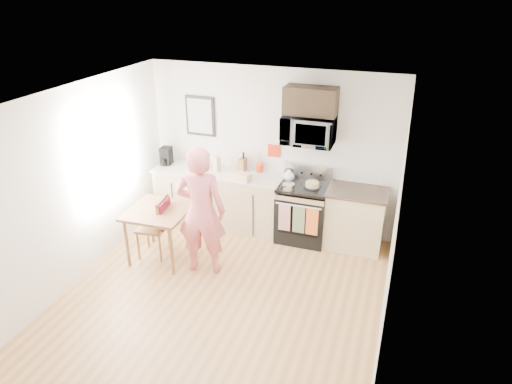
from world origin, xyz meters
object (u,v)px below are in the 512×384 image
(chair, at_px, (160,219))
(dining_table, at_px, (159,215))
(person, at_px, (201,211))
(microwave, at_px, (309,130))
(cake, at_px, (312,185))
(range, at_px, (303,213))

(chair, bearing_deg, dining_table, -80.45)
(dining_table, bearing_deg, person, -5.73)
(chair, bearing_deg, person, -16.70)
(microwave, distance_m, chair, 2.52)
(cake, bearing_deg, microwave, 132.10)
(person, height_order, cake, person)
(range, relative_size, person, 0.63)
(chair, relative_size, cake, 3.84)
(person, relative_size, chair, 1.95)
(range, bearing_deg, cake, -16.65)
(range, relative_size, microwave, 1.53)
(person, height_order, dining_table, person)
(range, distance_m, cake, 0.54)
(microwave, bearing_deg, dining_table, -144.11)
(range, relative_size, dining_table, 1.37)
(person, distance_m, cake, 1.77)
(microwave, height_order, chair, microwave)
(microwave, relative_size, person, 0.41)
(dining_table, xyz_separation_m, chair, (-0.01, 0.05, -0.09))
(range, relative_size, chair, 1.23)
(chair, distance_m, cake, 2.30)
(microwave, bearing_deg, person, -128.75)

